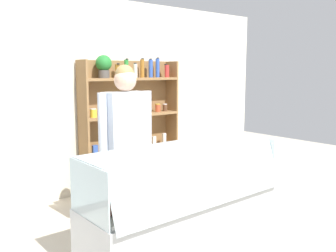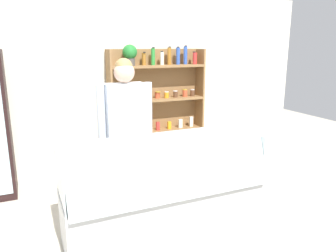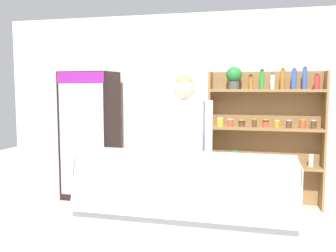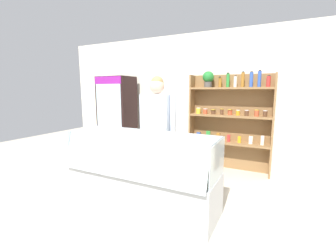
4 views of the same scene
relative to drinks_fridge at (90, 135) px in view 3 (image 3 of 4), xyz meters
name	(u,v)px [view 3 (image 3 of 4)]	position (x,y,z in m)	size (l,w,h in m)	color
back_wall	(221,107)	(1.86, 0.46, 0.42)	(6.80, 0.10, 2.70)	silver
drinks_fridge	(90,135)	(0.00, 0.00, 0.00)	(0.75, 0.56, 1.86)	black
shelving_unit	(263,128)	(2.47, 0.27, 0.14)	(1.54, 0.29, 1.91)	olive
deli_display_case	(185,229)	(1.77, -1.72, -0.62)	(1.99, 0.72, 1.01)	silver
shop_clerk	(184,139)	(1.61, -1.00, 0.13)	(0.64, 0.25, 1.77)	#2D2D38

